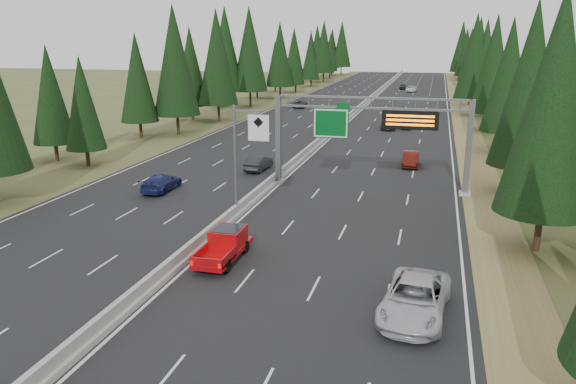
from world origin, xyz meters
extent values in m
cube|color=black|center=(0.00, 80.00, 0.04)|extent=(32.00, 260.00, 0.08)
cube|color=olive|center=(17.80, 80.00, 0.03)|extent=(3.60, 260.00, 0.06)
cube|color=#475226|center=(-17.80, 80.00, 0.03)|extent=(3.60, 260.00, 0.06)
cube|color=gray|center=(0.00, 80.00, 0.23)|extent=(0.70, 260.00, 0.30)
cube|color=gray|center=(0.00, 80.00, 0.63)|extent=(0.30, 260.00, 0.60)
cube|color=slate|center=(0.35, 35.00, 3.98)|extent=(0.45, 0.45, 7.80)
cube|color=gray|center=(0.35, 35.00, 0.23)|extent=(0.90, 0.90, 0.30)
cube|color=slate|center=(16.20, 35.00, 3.98)|extent=(0.45, 0.45, 7.80)
cube|color=gray|center=(16.20, 35.00, 0.23)|extent=(0.90, 0.90, 0.30)
cube|color=slate|center=(8.28, 35.00, 7.80)|extent=(15.85, 0.35, 0.16)
cube|color=slate|center=(8.28, 35.00, 6.96)|extent=(15.85, 0.35, 0.16)
cube|color=#054C19|center=(5.00, 34.75, 5.63)|extent=(3.00, 0.10, 2.50)
cube|color=silver|center=(5.00, 34.69, 5.63)|extent=(2.85, 0.02, 2.35)
cube|color=#054C19|center=(6.00, 34.75, 7.13)|extent=(1.10, 0.10, 0.45)
cube|color=black|center=(11.50, 34.70, 6.13)|extent=(4.50, 0.40, 1.50)
cube|color=orange|center=(11.50, 34.48, 6.48)|extent=(3.80, 0.02, 0.18)
cube|color=orange|center=(11.50, 34.48, 6.13)|extent=(3.80, 0.02, 0.18)
cube|color=orange|center=(11.50, 34.48, 5.78)|extent=(3.80, 0.02, 0.18)
cylinder|color=slate|center=(0.00, 25.00, 4.08)|extent=(0.20, 0.20, 8.00)
cube|color=gray|center=(0.00, 25.00, 0.18)|extent=(0.50, 0.50, 0.20)
cube|color=slate|center=(1.00, 25.00, 7.68)|extent=(2.00, 0.15, 0.15)
cube|color=silver|center=(1.80, 24.88, 6.58)|extent=(1.50, 0.06, 1.80)
cylinder|color=black|center=(19.93, 23.35, 1.25)|extent=(0.40, 0.40, 2.49)
cone|color=black|center=(19.93, 23.35, 9.03)|extent=(5.60, 5.60, 13.07)
cylinder|color=black|center=(20.54, 36.82, 1.25)|extent=(0.40, 0.40, 2.49)
cone|color=black|center=(20.54, 36.82, 9.03)|extent=(5.60, 5.60, 13.07)
cylinder|color=black|center=(24.14, 36.56, 1.11)|extent=(0.40, 0.40, 2.22)
cylinder|color=black|center=(20.98, 55.55, 1.19)|extent=(0.40, 0.40, 2.38)
cone|color=black|center=(20.98, 55.55, 8.64)|extent=(5.37, 5.37, 12.52)
cylinder|color=black|center=(24.89, 54.85, 0.88)|extent=(0.40, 0.40, 1.76)
cone|color=black|center=(24.89, 54.85, 6.39)|extent=(3.96, 3.96, 9.25)
cylinder|color=black|center=(20.69, 71.18, 1.26)|extent=(0.40, 0.40, 2.53)
cone|color=black|center=(20.69, 71.18, 9.17)|extent=(5.69, 5.69, 13.28)
cylinder|color=black|center=(23.07, 71.96, 1.02)|extent=(0.40, 0.40, 2.03)
cone|color=black|center=(23.07, 71.96, 7.37)|extent=(4.58, 4.58, 10.68)
cylinder|color=black|center=(19.02, 87.77, 1.33)|extent=(0.40, 0.40, 2.67)
cone|color=black|center=(19.02, 87.77, 9.67)|extent=(6.00, 6.00, 14.00)
cylinder|color=black|center=(23.01, 87.79, 0.93)|extent=(0.40, 0.40, 1.86)
cone|color=black|center=(23.01, 87.79, 6.73)|extent=(4.18, 4.18, 9.75)
cylinder|color=black|center=(19.49, 103.44, 1.04)|extent=(0.40, 0.40, 2.09)
cone|color=black|center=(19.49, 103.44, 7.57)|extent=(4.70, 4.70, 10.96)
cylinder|color=black|center=(23.02, 103.28, 0.96)|extent=(0.40, 0.40, 1.91)
cone|color=black|center=(23.02, 103.28, 6.94)|extent=(4.31, 4.31, 10.05)
cylinder|color=black|center=(20.85, 122.78, 1.24)|extent=(0.40, 0.40, 2.49)
cone|color=black|center=(20.85, 122.78, 9.01)|extent=(5.59, 5.59, 13.05)
cylinder|color=black|center=(24.27, 121.24, 1.15)|extent=(0.40, 0.40, 2.31)
cone|color=black|center=(24.27, 121.24, 8.37)|extent=(5.19, 5.19, 12.12)
cylinder|color=black|center=(20.71, 137.43, 1.21)|extent=(0.40, 0.40, 2.43)
cone|color=black|center=(20.71, 137.43, 8.81)|extent=(5.47, 5.47, 12.75)
cylinder|color=black|center=(24.27, 137.76, 1.38)|extent=(0.40, 0.40, 2.77)
cone|color=black|center=(24.27, 137.76, 10.04)|extent=(6.23, 6.23, 14.54)
cylinder|color=black|center=(20.37, 154.78, 1.24)|extent=(0.40, 0.40, 2.48)
cone|color=black|center=(20.37, 154.78, 8.99)|extent=(5.58, 5.58, 13.01)
cylinder|color=black|center=(23.63, 154.43, 1.48)|extent=(0.40, 0.40, 2.95)
cone|color=black|center=(23.63, 154.43, 10.70)|extent=(6.64, 6.64, 15.49)
cylinder|color=black|center=(19.54, 172.34, 1.30)|extent=(0.40, 0.40, 2.59)
cone|color=black|center=(19.54, 172.34, 9.40)|extent=(5.84, 5.84, 13.62)
cylinder|color=black|center=(24.85, 169.81, 1.44)|extent=(0.40, 0.40, 2.89)
cone|color=black|center=(24.85, 169.81, 10.46)|extent=(6.49, 6.49, 15.15)
cylinder|color=black|center=(20.31, 187.78, 1.47)|extent=(0.40, 0.40, 2.93)
cone|color=black|center=(20.31, 187.78, 10.63)|extent=(6.60, 6.60, 15.40)
cylinder|color=black|center=(24.78, 190.29, 1.39)|extent=(0.40, 0.40, 2.78)
cone|color=black|center=(24.78, 190.29, 10.09)|extent=(6.26, 6.26, 14.61)
cylinder|color=black|center=(-20.25, 37.06, 0.88)|extent=(0.40, 0.40, 1.76)
cone|color=black|center=(-20.25, 37.06, 6.39)|extent=(3.96, 3.96, 9.25)
cylinder|color=black|center=(-24.91, 38.43, 0.96)|extent=(0.40, 0.40, 1.93)
cone|color=black|center=(-24.91, 38.43, 6.98)|extent=(4.34, 4.34, 10.12)
cylinder|color=black|center=(-19.73, 56.83, 1.35)|extent=(0.40, 0.40, 2.70)
cone|color=black|center=(-19.73, 56.83, 9.79)|extent=(6.08, 6.08, 14.18)
cylinder|color=black|center=(-23.44, 53.55, 1.07)|extent=(0.40, 0.40, 2.14)
cone|color=black|center=(-23.44, 53.55, 7.75)|extent=(4.81, 4.81, 11.22)
cylinder|color=black|center=(-19.03, 69.80, 1.36)|extent=(0.40, 0.40, 2.71)
cone|color=black|center=(-19.03, 69.80, 9.83)|extent=(6.10, 6.10, 14.24)
cylinder|color=black|center=(-23.78, 70.59, 1.15)|extent=(0.40, 0.40, 2.31)
cone|color=black|center=(-23.78, 70.59, 8.36)|extent=(5.19, 5.19, 12.10)
cylinder|color=black|center=(-20.69, 90.15, 1.47)|extent=(0.40, 0.40, 2.94)
cone|color=black|center=(-20.69, 90.15, 10.66)|extent=(6.61, 6.61, 15.43)
cylinder|color=black|center=(-24.87, 88.65, 1.47)|extent=(0.40, 0.40, 2.94)
cone|color=black|center=(-24.87, 88.65, 10.65)|extent=(6.61, 6.61, 15.43)
cylinder|color=black|center=(-19.37, 106.43, 1.29)|extent=(0.40, 0.40, 2.57)
cone|color=black|center=(-19.37, 106.43, 9.33)|extent=(5.79, 5.79, 13.51)
cylinder|color=black|center=(-24.32, 105.63, 0.97)|extent=(0.40, 0.40, 1.95)
cone|color=black|center=(-24.32, 105.63, 7.07)|extent=(4.39, 4.39, 10.24)
cylinder|color=black|center=(-19.47, 120.65, 0.95)|extent=(0.40, 0.40, 1.89)
cone|color=black|center=(-19.47, 120.65, 6.85)|extent=(4.25, 4.25, 9.92)
cylinder|color=black|center=(-24.62, 120.87, 0.97)|extent=(0.40, 0.40, 1.93)
cone|color=black|center=(-24.62, 120.87, 7.01)|extent=(4.35, 4.35, 10.15)
cylinder|color=black|center=(-19.27, 136.83, 0.98)|extent=(0.40, 0.40, 1.97)
cone|color=black|center=(-19.27, 136.83, 7.14)|extent=(4.43, 4.43, 10.33)
cylinder|color=black|center=(-24.63, 139.55, 1.23)|extent=(0.40, 0.40, 2.47)
cone|color=black|center=(-24.63, 139.55, 8.95)|extent=(5.55, 5.55, 12.96)
cylinder|color=black|center=(-19.22, 153.17, 1.41)|extent=(0.40, 0.40, 2.83)
cone|color=black|center=(-19.22, 153.17, 10.24)|extent=(6.36, 6.36, 14.83)
cylinder|color=black|center=(-23.64, 156.10, 1.19)|extent=(0.40, 0.40, 2.38)
cone|color=black|center=(-23.64, 156.10, 8.64)|extent=(5.36, 5.36, 12.51)
cylinder|color=black|center=(-20.72, 171.56, 1.13)|extent=(0.40, 0.40, 2.26)
cone|color=black|center=(-20.72, 171.56, 8.18)|extent=(5.08, 5.08, 11.84)
cylinder|color=black|center=(-24.79, 170.46, 1.35)|extent=(0.40, 0.40, 2.70)
cone|color=black|center=(-24.79, 170.46, 9.78)|extent=(6.07, 6.07, 14.17)
cylinder|color=black|center=(-19.58, 186.72, 1.48)|extent=(0.40, 0.40, 2.95)
cone|color=black|center=(-19.58, 186.72, 10.71)|extent=(6.65, 6.65, 15.51)
cylinder|color=black|center=(-23.08, 187.34, 1.29)|extent=(0.40, 0.40, 2.57)
cone|color=black|center=(-23.08, 187.34, 9.33)|extent=(5.79, 5.79, 13.51)
imported|color=silver|center=(13.11, 12.83, 0.93)|extent=(3.44, 6.37, 1.70)
cylinder|color=black|center=(1.35, 15.23, 0.45)|extent=(0.28, 0.75, 0.75)
cylinder|color=black|center=(2.95, 15.23, 0.45)|extent=(0.28, 0.75, 0.75)
cylinder|color=black|center=(1.35, 18.32, 0.45)|extent=(0.28, 0.75, 0.75)
cylinder|color=black|center=(2.95, 18.32, 0.45)|extent=(0.28, 0.75, 0.75)
cube|color=#B50B0E|center=(2.15, 16.82, 0.60)|extent=(1.87, 5.24, 0.28)
cube|color=#B50B0E|center=(2.15, 17.67, 1.25)|extent=(1.78, 2.06, 1.03)
cube|color=black|center=(2.15, 17.67, 1.53)|extent=(1.59, 1.78, 0.52)
cube|color=#B50B0E|center=(1.26, 15.42, 0.92)|extent=(0.09, 2.25, 0.56)
cube|color=#B50B0E|center=(3.04, 15.42, 0.92)|extent=(0.09, 2.25, 0.56)
cube|color=#B50B0E|center=(2.15, 14.29, 0.92)|extent=(1.87, 0.09, 0.56)
imported|color=#114E27|center=(9.48, 69.78, 0.73)|extent=(1.72, 3.87, 1.30)
imported|color=maroon|center=(11.34, 45.00, 0.80)|extent=(1.57, 4.41, 1.45)
imported|color=black|center=(7.03, 68.78, 0.80)|extent=(2.36, 5.10, 1.44)
imported|color=white|center=(7.37, 128.12, 0.79)|extent=(2.70, 5.26, 1.42)
imported|color=black|center=(4.91, 134.86, 0.79)|extent=(1.99, 4.27, 1.41)
imported|color=black|center=(-2.90, 39.40, 0.79)|extent=(1.77, 4.40, 1.42)
imported|color=navy|center=(-8.51, 30.00, 0.79)|extent=(2.13, 4.96, 1.42)
imported|color=#B4B4B4|center=(-1.50, 64.02, 0.82)|extent=(1.92, 4.41, 1.48)
imported|color=black|center=(-10.93, 90.49, 0.75)|extent=(2.50, 4.92, 1.33)
camera|label=1|loc=(13.47, -11.47, 12.49)|focal=35.00mm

